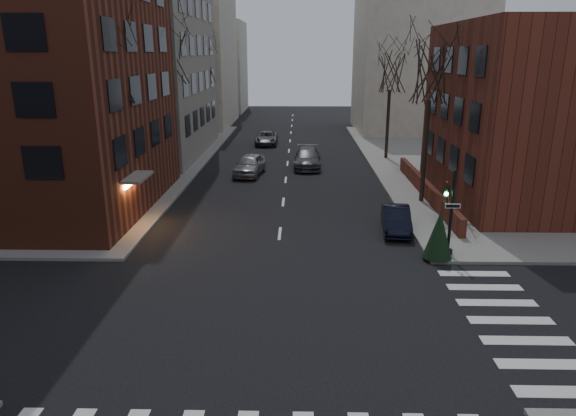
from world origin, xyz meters
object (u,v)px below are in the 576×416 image
object	(u,v)px
tree_left_a	(112,67)
tree_left_c	(203,65)
tree_right_b	(391,72)
streetlamp_near	(167,127)
tree_left_b	(168,57)
traffic_signal	(449,218)
parked_sedan	(396,219)
car_lane_far	(266,138)
evergreen_shrub	(439,235)
car_lane_gray	(307,158)
sandwich_board	(446,205)
car_lane_silver	(250,165)
streetlamp_far	(213,101)
tree_right_a	(431,73)

from	to	relation	value
tree_left_a	tree_left_c	bearing A→B (deg)	90.00
tree_right_b	streetlamp_near	bearing A→B (deg)	-149.53
tree_left_b	traffic_signal	bearing A→B (deg)	-45.46
traffic_signal	parked_sedan	world-z (taller)	traffic_signal
parked_sedan	car_lane_far	size ratio (longest dim) A/B	0.83
car_lane_far	evergreen_shrub	bearing A→B (deg)	-72.69
tree_left_b	car_lane_gray	xyz separation A→B (m)	(10.50, 2.42, -8.12)
tree_left_b	sandwich_board	xyz separation A→B (m)	(18.48, -10.46, -8.32)
streetlamp_near	evergreen_shrub	bearing A→B (deg)	-40.91
tree_right_b	streetlamp_near	distance (m)	20.01
car_lane_gray	evergreen_shrub	bearing A→B (deg)	-72.65
tree_left_a	car_lane_far	bearing A→B (deg)	75.99
tree_left_a	traffic_signal	bearing A→B (deg)	-16.65
tree_right_b	sandwich_board	bearing A→B (deg)	-86.93
traffic_signal	car_lane_silver	bearing A→B (deg)	123.04
car_lane_far	tree_left_c	bearing A→B (deg)	176.22
tree_left_c	car_lane_gray	bearing A→B (deg)	-47.81
tree_right_b	parked_sedan	bearing A→B (deg)	-97.61
tree_left_a	streetlamp_far	xyz separation A→B (m)	(0.60, 28.00, -4.23)
streetlamp_far	sandwich_board	size ratio (longest dim) A/B	7.17
streetlamp_far	car_lane_far	xyz separation A→B (m)	(5.79, -2.40, -3.57)
tree_left_b	streetlamp_far	world-z (taller)	tree_left_b
traffic_signal	tree_right_b	bearing A→B (deg)	87.85
traffic_signal	tree_left_a	bearing A→B (deg)	163.35
tree_left_b	tree_right_b	size ratio (longest dim) A/B	1.18
tree_left_b	parked_sedan	distance (m)	21.78
streetlamp_far	car_lane_far	world-z (taller)	streetlamp_far
car_lane_silver	tree_left_c	bearing A→B (deg)	120.35
traffic_signal	tree_left_a	xyz separation A→B (m)	(-16.74, 5.01, 6.56)
traffic_signal	tree_right_a	world-z (taller)	tree_right_a
tree_left_b	sandwich_board	size ratio (longest dim) A/B	12.33
tree_right_b	car_lane_far	xyz separation A→B (m)	(-11.21, 7.60, -6.92)
tree_left_c	parked_sedan	size ratio (longest dim) A/B	2.42
tree_left_a	tree_left_b	xyz separation A→B (m)	(0.00, 12.00, 0.44)
evergreen_shrub	traffic_signal	bearing A→B (deg)	41.46
sandwich_board	car_lane_gray	bearing A→B (deg)	145.37
tree_left_a	car_lane_silver	world-z (taller)	tree_left_a
tree_left_b	tree_left_c	xyz separation A→B (m)	(0.00, 14.00, -0.88)
tree_left_b	streetlamp_far	bearing A→B (deg)	87.85
tree_left_a	sandwich_board	world-z (taller)	tree_left_a
tree_left_b	car_lane_gray	distance (m)	13.49
streetlamp_near	sandwich_board	size ratio (longest dim) A/B	7.17
tree_left_c	parked_sedan	world-z (taller)	tree_left_c
sandwich_board	evergreen_shrub	size ratio (longest dim) A/B	0.40
tree_right_b	evergreen_shrub	world-z (taller)	tree_right_b
tree_left_c	car_lane_silver	bearing A→B (deg)	-67.60
streetlamp_near	evergreen_shrub	xyz separation A→B (m)	(15.58, -13.50, -2.98)
tree_right_b	car_lane_silver	world-z (taller)	tree_right_b
tree_left_c	streetlamp_near	size ratio (longest dim) A/B	1.55
traffic_signal	streetlamp_far	xyz separation A→B (m)	(-16.14, 33.01, 2.33)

